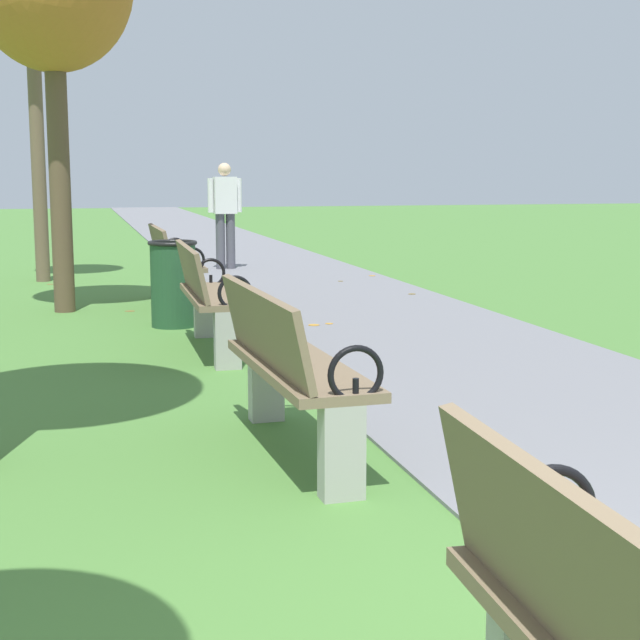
{
  "coord_description": "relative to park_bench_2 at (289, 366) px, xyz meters",
  "views": [
    {
      "loc": [
        -1.58,
        -1.6,
        1.5
      ],
      "look_at": [
        -0.05,
        4.35,
        0.55
      ],
      "focal_mm": 53.79,
      "sensor_mm": 36.0,
      "label": 1
    }
  ],
  "objects": [
    {
      "name": "pedestrian_walking",
      "position": [
        1.2,
        9.83,
        0.44
      ],
      "size": [
        0.53,
        0.24,
        1.62
      ],
      "color": "#4C4C56",
      "rests_on": "paved_walkway"
    },
    {
      "name": "park_bench_3",
      "position": [
        -0.0,
        3.08,
        0.0
      ],
      "size": [
        0.5,
        1.61,
        0.9
      ],
      "color": "#7A664C",
      "rests_on": "ground"
    },
    {
      "name": "scattered_leaves",
      "position": [
        0.94,
        1.98,
        -0.47
      ],
      "size": [
        5.15,
        13.27,
        0.02
      ],
      "color": "#BC842D",
      "rests_on": "ground"
    },
    {
      "name": "trash_bin",
      "position": [
        -0.15,
        4.51,
        -0.06
      ],
      "size": [
        0.48,
        0.48,
        0.84
      ],
      "color": "#234C2D",
      "rests_on": "ground"
    },
    {
      "name": "tree_4",
      "position": [
        -1.5,
        8.93,
        3.27
      ],
      "size": [
        1.34,
        1.34,
        4.59
      ],
      "color": "brown",
      "rests_on": "ground"
    },
    {
      "name": "park_bench_4",
      "position": [
        -0.0,
        5.95,
        0.0
      ],
      "size": [
        0.49,
        1.61,
        0.9
      ],
      "color": "#7A664C",
      "rests_on": "ground"
    },
    {
      "name": "park_bench_2",
      "position": [
        0.0,
        0.0,
        0.0
      ],
      "size": [
        0.54,
        1.62,
        0.9
      ],
      "color": "#7A664C",
      "rests_on": "ground"
    },
    {
      "name": "paved_walkway",
      "position": [
        1.88,
        14.75,
        -0.48
      ],
      "size": [
        2.76,
        44.0,
        0.02
      ],
      "primitive_type": "cube",
      "color": "slate",
      "rests_on": "ground"
    }
  ]
}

